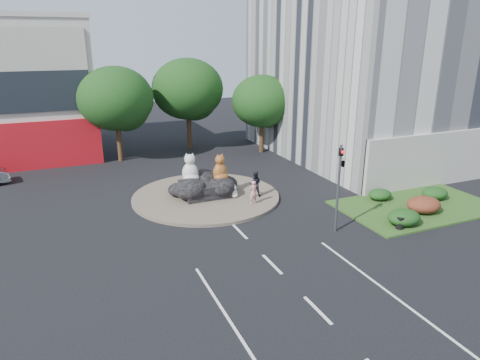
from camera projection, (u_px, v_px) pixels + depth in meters
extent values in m
plane|color=black|center=(272.00, 264.00, 20.60)|extent=(120.00, 120.00, 0.00)
cylinder|color=brown|center=(206.00, 196.00, 29.32)|extent=(10.00, 10.00, 0.20)
cube|color=#1D4416|center=(417.00, 206.00, 27.64)|extent=(10.00, 6.00, 0.12)
cylinder|color=#382314|center=(119.00, 140.00, 37.80)|extent=(0.44, 0.44, 3.74)
ellipsoid|color=#153811|center=(116.00, 99.00, 36.66)|extent=(6.46, 6.46, 5.49)
sphere|color=#153811|center=(125.00, 107.00, 37.66)|extent=(4.25, 4.25, 4.25)
sphere|color=#153811|center=(108.00, 106.00, 36.33)|extent=(3.74, 3.74, 3.74)
cylinder|color=#382314|center=(189.00, 129.00, 42.10)|extent=(0.44, 0.44, 3.96)
ellipsoid|color=#153811|center=(188.00, 89.00, 40.90)|extent=(6.84, 6.84, 5.81)
sphere|color=#153811|center=(194.00, 97.00, 41.92)|extent=(4.50, 4.50, 4.50)
sphere|color=#153811|center=(182.00, 96.00, 40.58)|extent=(3.96, 3.96, 3.96)
cylinder|color=#382314|center=(262.00, 135.00, 40.92)|extent=(0.44, 0.44, 3.30)
ellipsoid|color=#153811|center=(262.00, 101.00, 39.92)|extent=(5.70, 5.70, 4.84)
sphere|color=#153811|center=(267.00, 108.00, 40.89)|extent=(3.75, 3.75, 3.75)
sphere|color=#153811|center=(257.00, 108.00, 39.56)|extent=(3.30, 3.30, 3.30)
ellipsoid|color=#153811|center=(404.00, 217.00, 24.62)|extent=(2.00, 1.60, 0.90)
ellipsoid|color=#4E1614|center=(424.00, 205.00, 26.41)|extent=(2.20, 1.76, 0.99)
ellipsoid|color=#153811|center=(435.00, 193.00, 28.67)|extent=(1.80, 1.44, 0.81)
ellipsoid|color=#153811|center=(380.00, 195.00, 28.53)|extent=(1.60, 1.28, 0.72)
cylinder|color=#595B60|center=(338.00, 189.00, 23.42)|extent=(0.14, 0.14, 5.00)
imported|color=black|center=(340.00, 160.00, 22.89)|extent=(0.21, 0.26, 1.30)
imported|color=black|center=(343.00, 163.00, 23.03)|extent=(0.26, 1.24, 0.50)
sphere|color=red|center=(343.00, 152.00, 22.59)|extent=(0.18, 0.18, 0.18)
cylinder|color=#595B60|center=(383.00, 131.00, 31.16)|extent=(0.18, 0.18, 8.00)
cylinder|color=#595B60|center=(377.00, 75.00, 29.55)|extent=(2.00, 0.12, 0.12)
cube|color=silver|center=(365.00, 77.00, 29.21)|extent=(0.50, 0.22, 0.12)
imported|color=pink|center=(253.00, 192.00, 27.49)|extent=(0.62, 0.47, 1.55)
imported|color=black|center=(255.00, 184.00, 28.81)|extent=(1.05, 0.96, 1.75)
cylinder|color=black|center=(400.00, 223.00, 24.13)|extent=(0.57, 0.57, 0.71)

